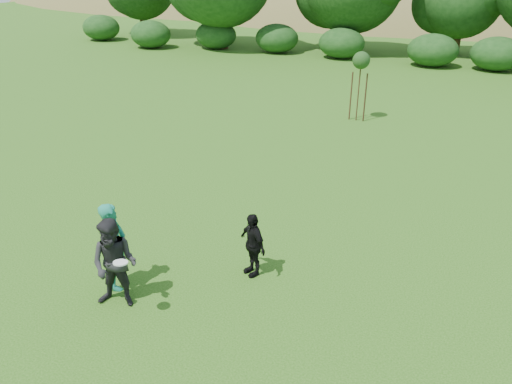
# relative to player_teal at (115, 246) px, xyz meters

# --- Properties ---
(ground) EXTENTS (120.00, 120.00, 0.00)m
(ground) POSITION_rel_player_teal_xyz_m (1.75, 0.23, -0.96)
(ground) COLOR #19470C
(ground) RESTS_ON ground
(player_teal) EXTENTS (0.68, 0.82, 1.92)m
(player_teal) POSITION_rel_player_teal_xyz_m (0.00, 0.00, 0.00)
(player_teal) COLOR #1B7A61
(player_teal) RESTS_ON ground
(player_grey) EXTENTS (1.07, 0.92, 1.90)m
(player_grey) POSITION_rel_player_teal_xyz_m (0.40, -0.52, -0.01)
(player_grey) COLOR #242326
(player_grey) RESTS_ON ground
(player_black) EXTENTS (0.91, 0.78, 1.47)m
(player_black) POSITION_rel_player_teal_xyz_m (2.41, 1.51, -0.23)
(player_black) COLOR black
(player_black) RESTS_ON ground
(frisbee) EXTENTS (0.27, 0.27, 0.07)m
(frisbee) POSITION_rel_player_teal_xyz_m (0.85, -0.87, 0.35)
(frisbee) COLOR white
(frisbee) RESTS_ON ground
(sapling) EXTENTS (0.70, 0.70, 2.85)m
(sapling) POSITION_rel_player_teal_xyz_m (1.94, 13.52, 1.46)
(sapling) COLOR #3C2417
(sapling) RESTS_ON ground
(hillside) EXTENTS (150.00, 72.00, 52.00)m
(hillside) POSITION_rel_player_teal_xyz_m (1.20, 68.68, -12.93)
(hillside) COLOR olive
(hillside) RESTS_ON ground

